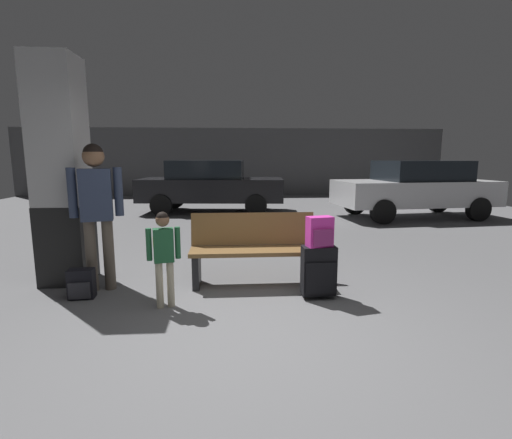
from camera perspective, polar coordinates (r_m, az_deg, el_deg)
The scene contains 11 objects.
ground_plane at distance 7.37m, azimuth -2.49°, elevation -3.49°, with size 18.00×18.00×0.10m, color slate.
garage_back_wall at distance 16.05m, azimuth -3.35°, elevation 8.70°, with size 18.00×0.12×2.80m, color #565658.
structural_pillar at distance 5.30m, azimuth -27.42°, elevation 6.18°, with size 0.57×0.57×2.81m.
bench at distance 4.79m, azimuth -0.34°, elevation -4.54°, with size 1.60×0.53×0.89m.
suitcase at distance 4.37m, azimuth 9.49°, elevation -7.69°, with size 0.39×0.24×0.60m.
backpack_bright at distance 4.26m, azimuth 9.67°, elevation -1.89°, with size 0.31×0.24×0.34m.
child at distance 4.08m, azimuth -13.86°, elevation -4.41°, with size 0.35×0.20×1.04m.
adult at distance 4.80m, azimuth -23.07°, elevation 2.52°, with size 0.58×0.29×1.75m.
backpack_dark_floor at distance 4.78m, azimuth -24.98°, elevation -8.89°, with size 0.29×0.21×0.34m.
parked_car_far at distance 11.11m, azimuth -6.90°, elevation 5.27°, with size 4.23×2.06×1.51m.
parked_car_side at distance 10.88m, azimuth 23.09°, elevation 4.50°, with size 4.25×2.11×1.51m.
Camera 1 is at (-0.17, -3.18, 1.60)m, focal length 26.35 mm.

